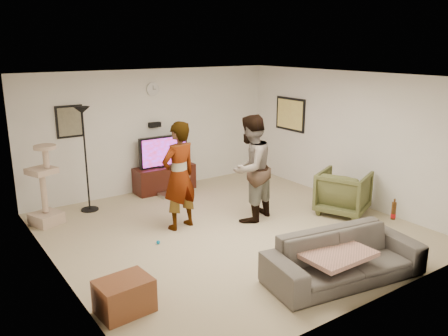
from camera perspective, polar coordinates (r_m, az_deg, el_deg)
floor at (r=7.68m, az=0.81°, el=-7.73°), size 5.50×5.50×0.02m
ceiling at (r=7.09m, az=0.89°, el=11.38°), size 5.50×5.50×0.02m
wall_back at (r=9.61m, az=-8.74°, el=4.62°), size 5.50×0.04×2.50m
wall_front at (r=5.38m, az=18.15°, el=-4.35°), size 5.50×0.04×2.50m
wall_left at (r=6.17m, az=-20.46°, el=-2.10°), size 0.04×5.50×2.50m
wall_right at (r=9.13m, az=15.09°, el=3.72°), size 0.04×5.50×2.50m
wall_clock at (r=9.47m, az=-8.87°, el=9.66°), size 0.26×0.04×0.26m
wall_speaker at (r=9.53m, az=-8.61°, el=5.34°), size 0.25×0.10×0.10m
picture_back at (r=8.93m, az=-18.64°, el=5.49°), size 0.42×0.03×0.52m
picture_right at (r=10.16m, az=8.23°, el=6.64°), size 0.03×0.78×0.62m
tv_stand at (r=9.66m, az=-7.40°, el=-1.28°), size 1.27×0.45×0.53m
console_box at (r=9.35m, az=-6.78°, el=-3.30°), size 0.40×0.30×0.07m
tv at (r=9.51m, az=-7.52°, el=2.08°), size 1.07×0.08×0.64m
tv_screen at (r=9.47m, az=-7.39°, el=2.03°), size 0.99×0.01×0.56m
floor_lamp at (r=8.63m, az=-16.80°, el=0.96°), size 0.32×0.32×1.92m
cat_tree at (r=8.25m, az=-21.58°, el=-2.00°), size 0.57×0.57×1.39m
person_left at (r=7.51m, az=-5.60°, el=-0.97°), size 0.73×0.55×1.80m
person_right at (r=7.84m, az=3.30°, el=-0.07°), size 1.08×0.97×1.85m
sofa at (r=6.25m, az=14.72°, el=-10.67°), size 2.21×1.16×0.62m
throw_blanket at (r=6.08m, az=13.63°, el=-10.25°), size 0.90×0.70×0.06m
beer_bottle at (r=6.81m, az=20.34°, el=-5.02°), size 0.06×0.06×0.25m
armchair at (r=8.55m, az=14.61°, el=-2.96°), size 1.12×1.11×0.78m
side_table at (r=5.54m, az=-12.29°, el=-15.29°), size 0.64×0.50×0.40m
toy_ball at (r=7.21m, az=-8.19°, el=-9.13°), size 0.06×0.06×0.06m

